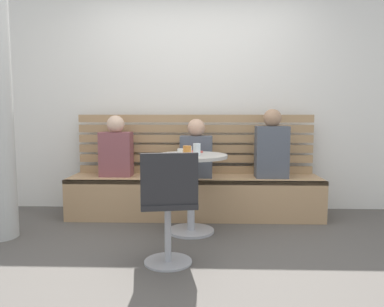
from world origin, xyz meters
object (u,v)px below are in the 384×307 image
(person_adult, at_px, (272,147))
(person_child_middle, at_px, (196,152))
(cup_water_clear, at_px, (197,149))
(plate_small, at_px, (194,152))
(phone_on_table, at_px, (162,154))
(white_chair, at_px, (168,204))
(person_child_left, at_px, (116,149))
(cup_ceramic_white, at_px, (188,150))
(cup_espresso_small, at_px, (180,152))
(cup_tumbler_orange, at_px, (187,151))
(booth_bench, at_px, (195,197))
(cafe_table, at_px, (191,178))

(person_adult, relative_size, person_child_middle, 1.17)
(cup_water_clear, distance_m, plate_small, 0.27)
(phone_on_table, bearing_deg, white_chair, -139.94)
(cup_water_clear, bearing_deg, person_child_left, 144.76)
(person_child_middle, height_order, cup_ceramic_white, person_child_middle)
(person_adult, height_order, cup_espresso_small, person_adult)
(person_child_left, xyz_separation_m, phone_on_table, (0.56, -0.53, 0.01))
(person_child_left, height_order, person_child_middle, person_child_left)
(cup_ceramic_white, relative_size, cup_tumbler_orange, 0.80)
(person_adult, distance_m, cup_water_clear, 0.98)
(cup_espresso_small, distance_m, cup_ceramic_white, 0.10)
(cup_tumbler_orange, bearing_deg, plate_small, 82.79)
(white_chair, xyz_separation_m, cup_ceramic_white, (0.10, 0.88, 0.31))
(booth_bench, distance_m, cafe_table, 0.62)
(person_child_middle, bearing_deg, person_adult, 0.16)
(booth_bench, height_order, person_child_left, person_child_left)
(person_child_left, height_order, cup_espresso_small, person_child_left)
(booth_bench, distance_m, plate_small, 0.62)
(cafe_table, bearing_deg, plate_small, 82.68)
(booth_bench, height_order, cafe_table, cafe_table)
(booth_bench, xyz_separation_m, cafe_table, (-0.02, -0.54, 0.30))
(person_child_middle, distance_m, cup_tumbler_orange, 0.74)
(person_adult, bearing_deg, booth_bench, 179.37)
(cup_espresso_small, height_order, plate_small, cup_espresso_small)
(cup_ceramic_white, relative_size, cup_water_clear, 0.73)
(cup_ceramic_white, bearing_deg, cup_water_clear, -55.26)
(phone_on_table, bearing_deg, plate_small, -31.05)
(cup_tumbler_orange, xyz_separation_m, plate_small, (0.05, 0.41, -0.04))
(cup_ceramic_white, relative_size, plate_small, 0.47)
(cafe_table, bearing_deg, cup_water_clear, -45.45)
(cup_water_clear, bearing_deg, person_adult, 36.90)
(person_child_left, distance_m, cup_tumbler_orange, 1.13)
(cup_espresso_small, bearing_deg, person_adult, 29.51)
(person_child_left, xyz_separation_m, cup_water_clear, (0.89, -0.63, 0.06))
(person_adult, xyz_separation_m, phone_on_table, (-1.11, -0.49, -0.02))
(booth_bench, relative_size, cup_tumbler_orange, 27.00)
(booth_bench, xyz_separation_m, person_child_middle, (0.02, -0.01, 0.49))
(person_child_left, xyz_separation_m, plate_small, (0.86, -0.37, 0.01))
(plate_small, bearing_deg, booth_bench, 91.00)
(cafe_table, bearing_deg, person_child_left, 145.56)
(cup_ceramic_white, xyz_separation_m, phone_on_table, (-0.24, -0.03, -0.03))
(person_child_left, relative_size, cup_water_clear, 6.00)
(cafe_table, relative_size, person_child_middle, 1.19)
(cup_espresso_small, distance_m, plate_small, 0.24)
(cafe_table, xyz_separation_m, person_child_middle, (0.04, 0.53, 0.20))
(booth_bench, distance_m, cup_water_clear, 0.83)
(booth_bench, bearing_deg, cup_espresso_small, -102.40)
(cafe_table, bearing_deg, booth_bench, 87.88)
(person_adult, xyz_separation_m, person_child_left, (-1.67, 0.04, -0.03))
(cup_tumbler_orange, bearing_deg, booth_bench, 86.49)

